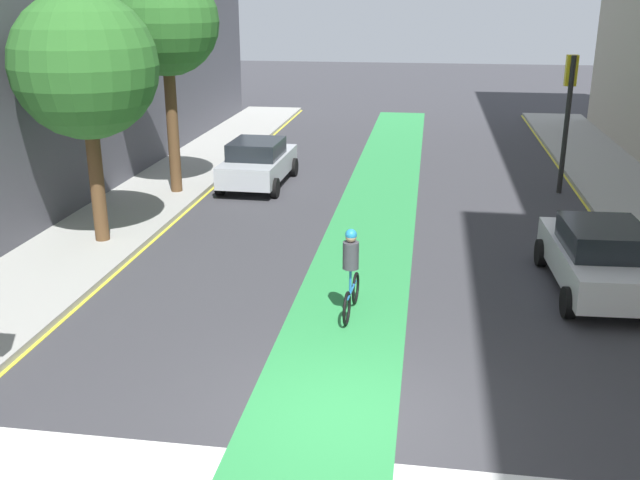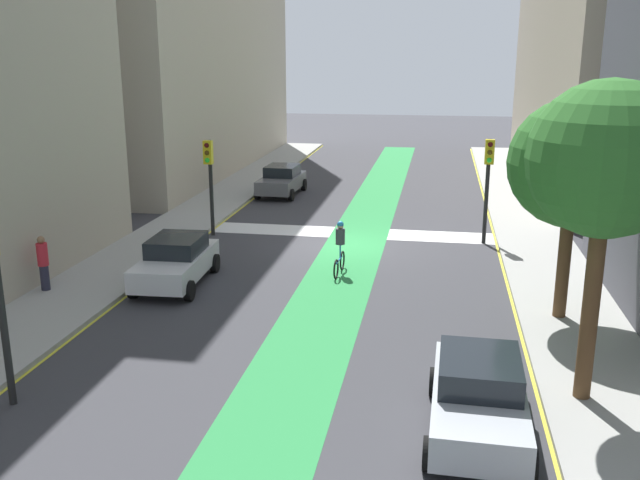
{
  "view_description": "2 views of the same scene",
  "coord_description": "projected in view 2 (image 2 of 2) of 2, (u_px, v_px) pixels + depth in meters",
  "views": [
    {
      "loc": [
        1.07,
        -9.55,
        6.18
      ],
      "look_at": [
        -1.01,
        4.09,
        1.42
      ],
      "focal_mm": 40.26,
      "sensor_mm": 36.0,
      "label": 1
    },
    {
      "loc": [
        -3.57,
        26.48,
        7.45
      ],
      "look_at": [
        0.41,
        3.47,
        1.12
      ],
      "focal_mm": 39.06,
      "sensor_mm": 36.0,
      "label": 2
    }
  ],
  "objects": [
    {
      "name": "car_white_right_far",
      "position": [
        176.0,
        261.0,
        22.92
      ],
      "size": [
        2.18,
        4.28,
        1.57
      ],
      "color": "silver",
      "rests_on": "ground_plane"
    },
    {
      "name": "street_tree_far",
      "position": [
        606.0,
        162.0,
        13.9
      ],
      "size": [
        3.2,
        3.2,
        6.83
      ],
      "color": "brown",
      "rests_on": "sidewalk_left"
    },
    {
      "name": "cyclist_in_lane",
      "position": [
        340.0,
        247.0,
        23.95
      ],
      "size": [
        0.32,
        1.73,
        1.86
      ],
      "color": "black",
      "rests_on": "ground_plane"
    },
    {
      "name": "ground_plane",
      "position": [
        345.0,
        245.0,
        27.72
      ],
      "size": [
        120.0,
        120.0,
        0.0
      ],
      "primitive_type": "plane",
      "color": "#38383D"
    },
    {
      "name": "curb_stripe_left",
      "position": [
        499.0,
        252.0,
        26.73
      ],
      "size": [
        0.16,
        60.0,
        0.01
      ],
      "primitive_type": "cube",
      "color": "yellow",
      "rests_on": "ground_plane"
    },
    {
      "name": "crosswalk_band",
      "position": [
        351.0,
        233.0,
        29.62
      ],
      "size": [
        12.0,
        1.8,
        0.01
      ],
      "primitive_type": "cube",
      "color": "silver",
      "rests_on": "ground_plane"
    },
    {
      "name": "sidewalk_right",
      "position": [
        167.0,
        235.0,
        28.94
      ],
      "size": [
        3.0,
        60.0,
        0.15
      ],
      "primitive_type": "cube",
      "color": "#9E9E99",
      "rests_on": "ground_plane"
    },
    {
      "name": "traffic_signal_near_right",
      "position": [
        209.0,
        169.0,
        28.43
      ],
      "size": [
        0.35,
        0.52,
        3.99
      ],
      "color": "black",
      "rests_on": "ground_plane"
    },
    {
      "name": "bike_lane_paint",
      "position": [
        354.0,
        246.0,
        27.66
      ],
      "size": [
        2.4,
        60.0,
        0.01
      ],
      "primitive_type": "cube",
      "color": "#2D8C47",
      "rests_on": "ground_plane"
    },
    {
      "name": "car_grey_right_near",
      "position": [
        282.0,
        180.0,
        37.33
      ],
      "size": [
        2.13,
        4.26,
        1.57
      ],
      "color": "slate",
      "rests_on": "ground_plane"
    },
    {
      "name": "sidewalk_left",
      "position": [
        540.0,
        252.0,
        26.47
      ],
      "size": [
        3.0,
        60.0,
        0.15
      ],
      "primitive_type": "cube",
      "color": "#9E9E99",
      "rests_on": "ground_plane"
    },
    {
      "name": "street_tree_near",
      "position": [
        573.0,
        164.0,
        18.76
      ],
      "size": [
        3.52,
        3.52,
        6.16
      ],
      "color": "brown",
      "rests_on": "sidewalk_left"
    },
    {
      "name": "car_silver_left_far",
      "position": [
        478.0,
        396.0,
        13.91
      ],
      "size": [
        2.1,
        4.24,
        1.57
      ],
      "color": "#B2B7BF",
      "rests_on": "ground_plane"
    },
    {
      "name": "pedestrian_sidewalk_right_a",
      "position": [
        43.0,
        263.0,
        21.85
      ],
      "size": [
        0.34,
        0.34,
        1.76
      ],
      "color": "#262638",
      "rests_on": "sidewalk_right"
    },
    {
      "name": "traffic_signal_near_left",
      "position": [
        488.0,
        171.0,
        27.13
      ],
      "size": [
        0.35,
        0.52,
        4.19
      ],
      "color": "black",
      "rests_on": "ground_plane"
    },
    {
      "name": "curb_stripe_right",
      "position": [
        201.0,
        238.0,
        28.71
      ],
      "size": [
        0.16,
        60.0,
        0.01
      ],
      "primitive_type": "cube",
      "color": "yellow",
      "rests_on": "ground_plane"
    }
  ]
}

